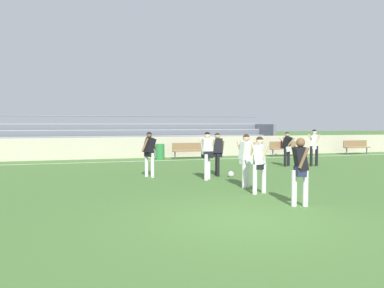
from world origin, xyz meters
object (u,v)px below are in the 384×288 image
object	(u,v)px
player_dark_trailing_run	(287,146)
bench_far_right	(284,147)
bleacher_stand	(73,139)
bench_near_wall_gap	(356,146)
player_white_challenging	(314,144)
player_dark_overlapping	(300,166)
player_white_deep_cover	(260,160)
player_white_on_ball	(246,156)
spectator_seated	(285,145)
player_dark_pressing_high	(149,150)
bench_far_left	(188,149)
player_white_dropping_back	(207,151)
player_dark_wide_left	(217,150)
soccer_ball	(231,174)
trash_bin	(160,152)

from	to	relation	value
player_dark_trailing_run	bench_far_right	bearing A→B (deg)	61.57
bleacher_stand	bench_near_wall_gap	size ratio (longest dim) A/B	14.44
player_white_challenging	player_dark_overlapping	world-z (taller)	player_white_challenging
bench_far_right	player_white_deep_cover	bearing A→B (deg)	-123.00
player_white_on_ball	player_dark_trailing_run	size ratio (longest dim) A/B	1.04
player_white_challenging	bench_near_wall_gap	bearing A→B (deg)	37.54
bleacher_stand	player_white_on_ball	distance (m)	14.39
bench_far_right	spectator_seated	bearing A→B (deg)	-90.00
bench_far_right	player_dark_pressing_high	xyz separation A→B (m)	(-9.40, -6.54, 0.46)
bench_far_left	player_dark_pressing_high	xyz separation A→B (m)	(-3.31, -6.54, 0.46)
player_white_dropping_back	player_dark_trailing_run	distance (m)	5.74
player_dark_wide_left	player_white_challenging	distance (m)	5.81
player_white_challenging	player_white_deep_cover	bearing A→B (deg)	-135.06
player_dark_trailing_run	player_white_on_ball	bearing A→B (deg)	-131.43
bench_near_wall_gap	player_white_challenging	xyz separation A→B (m)	(-6.63, -5.10, 0.49)
bench_far_left	player_dark_wide_left	bearing A→B (deg)	-96.24
bench_near_wall_gap	spectator_seated	xyz separation A→B (m)	(-5.29, -0.12, 0.16)
player_dark_wide_left	soccer_ball	size ratio (longest dim) A/B	7.50
player_white_challenging	soccer_ball	xyz separation A→B (m)	(-5.14, -2.31, -0.92)
player_dark_wide_left	player_white_dropping_back	xyz separation A→B (m)	(-0.68, -0.84, 0.04)
trash_bin	soccer_ball	distance (m)	7.60
bleacher_stand	spectator_seated	size ratio (longest dim) A/B	21.48
bench_far_right	player_white_dropping_back	distance (m)	10.84
spectator_seated	player_white_challenging	distance (m)	5.17
trash_bin	player_dark_overlapping	xyz separation A→B (m)	(0.96, -12.52, 0.55)
bench_near_wall_gap	player_dark_pressing_high	world-z (taller)	player_dark_pressing_high
player_dark_wide_left	player_white_dropping_back	bearing A→B (deg)	-129.32
trash_bin	player_white_deep_cover	distance (m)	10.80
player_white_on_ball	player_dark_pressing_high	size ratio (longest dim) A/B	0.99
player_dark_wide_left	player_white_deep_cover	bearing A→B (deg)	-91.33
trash_bin	player_white_dropping_back	distance (m)	7.89
bench_far_left	trash_bin	xyz separation A→B (m)	(-1.61, 0.09, -0.11)
player_dark_wide_left	player_dark_pressing_high	bearing A→B (deg)	170.87
bench_far_left	player_white_dropping_back	size ratio (longest dim) A/B	1.06
player_white_challenging	player_dark_trailing_run	size ratio (longest dim) A/B	1.07
player_white_deep_cover	trash_bin	bearing A→B (deg)	94.04
bench_far_left	player_dark_trailing_run	bearing A→B (deg)	-54.26
player_white_challenging	player_dark_overlapping	bearing A→B (deg)	-126.31
player_white_dropping_back	bench_far_left	bearing A→B (deg)	79.49
player_white_on_ball	bench_far_right	bearing A→B (deg)	54.53
player_white_on_ball	player_dark_overlapping	size ratio (longest dim) A/B	1.01
bench_far_left	spectator_seated	xyz separation A→B (m)	(6.09, -0.12, 0.16)
trash_bin	player_white_on_ball	distance (m)	9.81
player_dark_overlapping	bleacher_stand	bearing A→B (deg)	109.47
bench_near_wall_gap	player_white_challenging	world-z (taller)	player_white_challenging
bench_far_left	player_white_challenging	bearing A→B (deg)	-47.06
bench_near_wall_gap	player_dark_pressing_high	size ratio (longest dim) A/B	1.07
player_dark_wide_left	soccer_ball	xyz separation A→B (m)	(0.37, -0.46, -0.87)
player_dark_wide_left	player_dark_trailing_run	xyz separation A→B (m)	(4.23, 2.12, -0.03)
bench_near_wall_gap	trash_bin	bearing A→B (deg)	179.62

